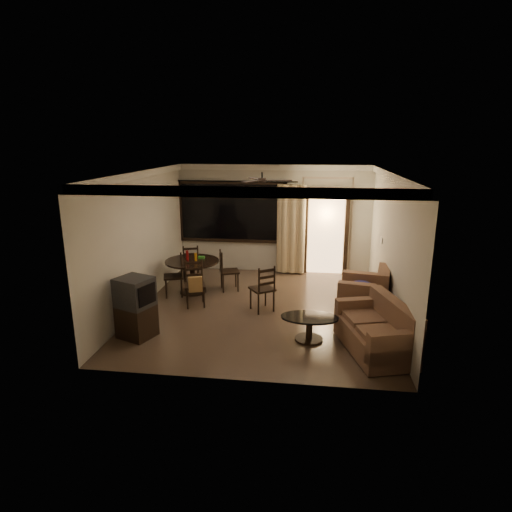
# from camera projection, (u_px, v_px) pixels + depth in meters

# --- Properties ---
(ground) EXTENTS (5.50, 5.50, 0.00)m
(ground) POSITION_uv_depth(u_px,v_px,m) (262.00, 309.00, 8.87)
(ground) COLOR #7F6651
(ground) RESTS_ON ground
(room_shell) EXTENTS (5.50, 6.70, 5.50)m
(room_shell) POSITION_uv_depth(u_px,v_px,m) (296.00, 209.00, 10.01)
(room_shell) COLOR beige
(room_shell) RESTS_ON ground
(dining_table) EXTENTS (1.22, 1.22, 0.98)m
(dining_table) POSITION_uv_depth(u_px,v_px,m) (192.00, 267.00, 9.71)
(dining_table) COLOR black
(dining_table) RESTS_ON ground
(dining_chair_west) EXTENTS (0.53, 0.53, 0.95)m
(dining_chair_west) POSITION_uv_depth(u_px,v_px,m) (174.00, 284.00, 9.58)
(dining_chair_west) COLOR black
(dining_chair_west) RESTS_ON ground
(dining_chair_east) EXTENTS (0.53, 0.53, 0.95)m
(dining_chair_east) POSITION_uv_depth(u_px,v_px,m) (229.00, 278.00, 9.95)
(dining_chair_east) COLOR black
(dining_chair_east) RESTS_ON ground
(dining_chair_south) EXTENTS (0.53, 0.57, 0.95)m
(dining_chair_south) POSITION_uv_depth(u_px,v_px,m) (195.00, 292.00, 8.97)
(dining_chair_south) COLOR black
(dining_chair_south) RESTS_ON ground
(dining_chair_north) EXTENTS (0.53, 0.53, 0.95)m
(dining_chair_north) POSITION_uv_depth(u_px,v_px,m) (191.00, 271.00, 10.54)
(dining_chair_north) COLOR black
(dining_chair_north) RESTS_ON ground
(tv_cabinet) EXTENTS (0.72, 0.69, 1.09)m
(tv_cabinet) POSITION_uv_depth(u_px,v_px,m) (136.00, 307.00, 7.50)
(tv_cabinet) COLOR black
(tv_cabinet) RESTS_ON ground
(sofa) EXTENTS (1.25, 1.76, 0.85)m
(sofa) POSITION_uv_depth(u_px,v_px,m) (378.00, 332.00, 7.02)
(sofa) COLOR #4D3323
(sofa) RESTS_ON ground
(armchair) EXTENTS (1.10, 1.10, 0.94)m
(armchair) POSITION_uv_depth(u_px,v_px,m) (366.00, 295.00, 8.55)
(armchair) COLOR #4D3323
(armchair) RESTS_ON ground
(coffee_table) EXTENTS (1.00, 0.60, 0.44)m
(coffee_table) POSITION_uv_depth(u_px,v_px,m) (309.00, 324.00, 7.42)
(coffee_table) COLOR black
(coffee_table) RESTS_ON ground
(side_chair) EXTENTS (0.60, 0.60, 0.98)m
(side_chair) POSITION_uv_depth(u_px,v_px,m) (262.00, 297.00, 8.73)
(side_chair) COLOR black
(side_chair) RESTS_ON ground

